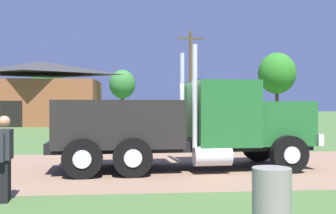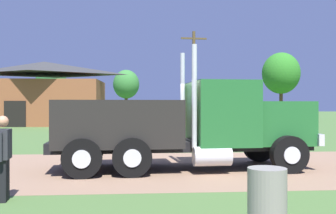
{
  "view_description": "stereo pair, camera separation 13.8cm",
  "coord_description": "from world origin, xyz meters",
  "px_view_note": "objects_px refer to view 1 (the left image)",
  "views": [
    {
      "loc": [
        -1.79,
        -11.67,
        1.84
      ],
      "look_at": [
        -0.74,
        -0.3,
        1.78
      ],
      "focal_mm": 42.55,
      "sensor_mm": 36.0,
      "label": 1
    },
    {
      "loc": [
        -1.65,
        -11.68,
        1.84
      ],
      "look_at": [
        -0.74,
        -0.3,
        1.78
      ],
      "focal_mm": 42.55,
      "sensor_mm": 36.0,
      "label": 2
    }
  ],
  "objects_px": {
    "steel_barrel": "(272,201)",
    "shed_building": "(40,94)",
    "truck_foreground_white": "(183,125)",
    "visitor_standing_near": "(4,155)",
    "utility_pole_near": "(191,76)"
  },
  "relations": [
    {
      "from": "shed_building",
      "to": "truck_foreground_white",
      "type": "bearing_deg",
      "value": -69.32
    },
    {
      "from": "shed_building",
      "to": "utility_pole_near",
      "type": "relative_size",
      "value": 1.38
    },
    {
      "from": "shed_building",
      "to": "visitor_standing_near",
      "type": "bearing_deg",
      "value": -78.7
    },
    {
      "from": "steel_barrel",
      "to": "utility_pole_near",
      "type": "height_order",
      "value": "utility_pole_near"
    },
    {
      "from": "truck_foreground_white",
      "to": "visitor_standing_near",
      "type": "xyz_separation_m",
      "value": [
        -3.9,
        -3.55,
        -0.39
      ]
    },
    {
      "from": "visitor_standing_near",
      "to": "steel_barrel",
      "type": "xyz_separation_m",
      "value": [
        4.39,
        -2.33,
        -0.41
      ]
    },
    {
      "from": "truck_foreground_white",
      "to": "steel_barrel",
      "type": "xyz_separation_m",
      "value": [
        0.49,
        -5.88,
        -0.79
      ]
    },
    {
      "from": "truck_foreground_white",
      "to": "steel_barrel",
      "type": "height_order",
      "value": "truck_foreground_white"
    },
    {
      "from": "utility_pole_near",
      "to": "steel_barrel",
      "type": "bearing_deg",
      "value": -96.16
    },
    {
      "from": "steel_barrel",
      "to": "shed_building",
      "type": "bearing_deg",
      "value": 107.91
    },
    {
      "from": "truck_foreground_white",
      "to": "visitor_standing_near",
      "type": "distance_m",
      "value": 5.29
    },
    {
      "from": "truck_foreground_white",
      "to": "visitor_standing_near",
      "type": "bearing_deg",
      "value": -137.69
    },
    {
      "from": "visitor_standing_near",
      "to": "steel_barrel",
      "type": "relative_size",
      "value": 1.73
    },
    {
      "from": "utility_pole_near",
      "to": "truck_foreground_white",
      "type": "bearing_deg",
      "value": -99.05
    },
    {
      "from": "visitor_standing_near",
      "to": "shed_building",
      "type": "bearing_deg",
      "value": 101.3
    }
  ]
}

